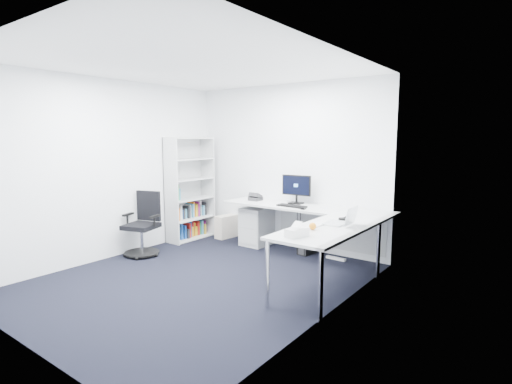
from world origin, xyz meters
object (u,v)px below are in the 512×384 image
Objects in this scene: task_chair at (141,224)px; l_desk at (292,236)px; bookshelf at (190,189)px; monitor at (296,189)px; laptop at (335,215)px.

l_desk is at bearing 12.43° from task_chair.
l_desk is 2.24m from bookshelf.
task_chair is (-2.04, -1.14, 0.10)m from l_desk.
monitor is at bearing 25.27° from task_chair.
laptop is at bearing -29.42° from l_desk.
task_chair is at bearing -142.55° from monitor.
bookshelf is at bearing 178.68° from l_desk.
task_chair is at bearing -170.57° from laptop.
bookshelf reaches higher than task_chair.
monitor reaches higher than l_desk.
task_chair reaches higher than l_desk.
bookshelf is 5.48× the size of laptop.
l_desk is 2.34m from task_chair.
monitor is 1.46× the size of laptop.
monitor reaches higher than laptop.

